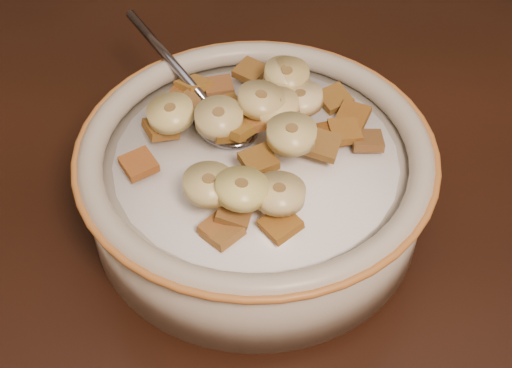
{
  "coord_description": "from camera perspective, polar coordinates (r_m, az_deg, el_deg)",
  "views": [
    {
      "loc": [
        -0.08,
        -0.22,
        1.13
      ],
      "look_at": [
        -0.04,
        0.12,
        0.78
      ],
      "focal_mm": 50.0,
      "sensor_mm": 36.0,
      "label": 1
    }
  ],
  "objects": [
    {
      "name": "table",
      "position": [
        0.46,
        6.72,
        -14.28
      ],
      "size": [
        1.43,
        0.94,
        0.04
      ],
      "primitive_type": "cube",
      "rotation": [
        0.0,
        0.0,
        -0.03
      ],
      "color": "black",
      "rests_on": "floor"
    },
    {
      "name": "chair",
      "position": [
        1.13,
        -10.18,
        6.88
      ],
      "size": [
        0.48,
        0.48,
        0.84
      ],
      "primitive_type": "cube",
      "rotation": [
        0.0,
        0.0,
        0.37
      ],
      "color": "#3A1D11",
      "rests_on": "floor"
    },
    {
      "name": "cereal_bowl",
      "position": [
        0.49,
        -0.0,
        -0.23
      ],
      "size": [
        0.23,
        0.23,
        0.05
      ],
      "primitive_type": "cylinder",
      "color": "#B0AB94",
      "rests_on": "table"
    },
    {
      "name": "milk",
      "position": [
        0.47,
        -0.0,
        2.03
      ],
      "size": [
        0.19,
        0.19,
        0.0
      ],
      "primitive_type": "cylinder",
      "color": "white",
      "rests_on": "cereal_bowl"
    },
    {
      "name": "spoon",
      "position": [
        0.49,
        -2.5,
        4.84
      ],
      "size": [
        0.06,
        0.07,
        0.01
      ],
      "primitive_type": "ellipsoid",
      "rotation": [
        0.0,
        0.0,
        3.65
      ],
      "color": "gray",
      "rests_on": "cereal_bowl"
    },
    {
      "name": "cereal_square_0",
      "position": [
        0.5,
        -5.17,
        6.39
      ],
      "size": [
        0.03,
        0.03,
        0.01
      ],
      "primitive_type": "cube",
      "rotation": [
        0.21,
        0.07,
        0.82
      ],
      "color": "olive",
      "rests_on": "milk"
    },
    {
      "name": "cereal_square_1",
      "position": [
        0.46,
        5.41,
        3.11
      ],
      "size": [
        0.03,
        0.03,
        0.01
      ],
      "primitive_type": "cube",
      "rotation": [
        0.17,
        -0.15,
        1.16
      ],
      "color": "brown",
      "rests_on": "milk"
    },
    {
      "name": "cereal_square_2",
      "position": [
        0.46,
        -2.29,
        4.44
      ],
      "size": [
        0.02,
        0.02,
        0.01
      ],
      "primitive_type": "cube",
      "rotation": [
        0.09,
        0.15,
        0.19
      ],
      "color": "brown",
      "rests_on": "milk"
    },
    {
      "name": "cereal_square_3",
      "position": [
        0.48,
        -7.61,
        4.42
      ],
      "size": [
        0.03,
        0.03,
        0.01
      ],
      "primitive_type": "cube",
      "rotation": [
        0.24,
        0.06,
        1.93
      ],
      "color": "brown",
      "rests_on": "milk"
    },
    {
      "name": "cereal_square_4",
      "position": [
        0.45,
        -1.52,
        4.49
      ],
      "size": [
        0.03,
        0.03,
        0.01
      ],
      "primitive_type": "cube",
      "rotation": [
        0.21,
        0.11,
        2.4
      ],
      "color": "#94651D",
      "rests_on": "milk"
    },
    {
      "name": "cereal_square_5",
      "position": [
        0.51,
        -5.63,
        7.34
      ],
      "size": [
        0.03,
        0.03,
        0.01
      ],
      "primitive_type": "cube",
      "rotation": [
        -0.04,
        0.12,
        1.19
      ],
      "color": "#9D5723",
      "rests_on": "milk"
    },
    {
      "name": "cereal_square_6",
      "position": [
        0.47,
        7.1,
        4.21
      ],
      "size": [
        0.02,
        0.02,
        0.01
      ],
      "primitive_type": "cube",
      "rotation": [
        0.03,
        -0.06,
        1.61
      ],
      "color": "#936123",
      "rests_on": "milk"
    },
    {
      "name": "cereal_square_7",
      "position": [
        0.49,
        2.96,
        6.18
      ],
      "size": [
        0.03,
        0.03,
        0.01
      ],
      "primitive_type": "cube",
      "rotation": [
        0.17,
        -0.01,
        2.77
      ],
      "color": "brown",
      "rests_on": "milk"
    },
    {
      "name": "cereal_square_8",
      "position": [
        0.46,
        -9.36,
        1.59
      ],
      "size": [
        0.03,
        0.03,
        0.01
      ],
      "primitive_type": "cube",
      "rotation": [
        -0.03,
        -0.07,
        2.02
      ],
      "color": "#9D5525",
      "rests_on": "milk"
    },
    {
      "name": "cereal_square_9",
      "position": [
        0.51,
        6.3,
        6.82
      ],
      "size": [
        0.03,
        0.03,
        0.01
      ],
      "primitive_type": "cube",
      "rotation": [
        0.12,
        -0.09,
        0.38
      ],
      "color": "brown",
      "rests_on": "milk"
    },
    {
      "name": "cereal_square_10",
      "position": [
        0.49,
        7.75,
        5.41
      ],
      "size": [
        0.03,
        0.03,
        0.01
      ],
      "primitive_type": "cube",
      "rotation": [
        -0.22,
        0.01,
        2.58
      ],
      "color": "#97621E",
      "rests_on": "milk"
    },
    {
      "name": "cereal_square_11",
      "position": [
        0.46,
        -0.36,
        5.12
      ],
      "size": [
        0.02,
        0.02,
        0.01
      ],
      "primitive_type": "cube",
      "rotation": [
        -0.21,
        0.05,
        1.64
      ],
      "color": "#9D6130",
      "rests_on": "milk"
    },
    {
      "name": "cereal_square_12",
      "position": [
        0.52,
        -0.44,
        9.01
      ],
      "size": [
        0.03,
        0.03,
        0.01
      ],
      "primitive_type": "cube",
      "rotation": [
        0.04,
        -0.08,
        0.85
      ],
      "color": "brown",
      "rests_on": "milk"
    },
    {
      "name": "cereal_square_13",
      "position": [
        0.43,
        -1.18,
        -0.72
      ],
      "size": [
        0.03,
        0.03,
        0.01
      ],
      "primitive_type": "cube",
      "rotation": [
        -0.01,
        -0.09,
        2.27
      ],
      "color": "brown",
      "rests_on": "milk"
    },
    {
      "name": "cereal_square_14",
      "position": [
        0.48,
        -2.37,
        6.16
      ],
      "size": [
        0.03,
        0.03,
        0.01
      ],
      "primitive_type": "cube",
      "rotation": [
        0.01,
        0.11,
        0.35
      ],
      "color": "brown",
      "rests_on": "milk"
    },
    {
      "name": "cereal_square_15",
      "position": [
        0.47,
        3.15,
        4.65
      ],
      "size": [
        0.02,
        0.02,
        0.01
      ],
      "primitive_type": "cube",
      "rotation": [
        0.01,
        -0.07,
        3.12
      ],
      "color": "#944917",
      "rests_on": "milk"
    },
    {
      "name": "cereal_square_16",
      "position": [
        0.48,
        6.32,
        4.01
      ],
      "size": [
        0.02,
        0.02,
        0.01
      ],
      "primitive_type": "cube",
      "rotation": [
        -0.01,
        -0.06,
        1.75
      ],
      "color": "brown",
      "rests_on": "milk"
    },
    {
      "name": "cereal_square_17",
      "position": [
        0.43,
        0.95,
        -0.47
      ],
      "size": [
        0.03,
        0.03,
        0.01
      ],
      "primitive_type": "cube",
      "rotation": [
        -0.01,
        0.18,
        1.88
      ],
      "color": "brown",
      "rests_on": "milk"
    },
    {
      "name": "cereal_square_18",
      "position": [
        0.42,
        -1.71,
        -2.18
      ],
      "size": [
        0.03,
        0.03,
        0.01
      ],
      "primitive_type": "cube",
      "rotation": [
        0.25,
        -0.09,
        1.22
      ],
      "color": "brown",
      "rests_on": "milk"
    },
    {
      "name": "cereal_square_19",
      "position": [
        0.42,
        -2.85,
        -3.67
      ],
      "size": [
        0.03,
        0.03,
        0.01
      ],
      "primitive_type": "cube",
      "rotation": [
        0.14,
        0.03,
        0.73
      ],
      "color": "brown",
      "rests_on": "milk"
    },
    {
      "name": "cereal_square_20",
      "position": [
        0.44,
        0.21,
        1.88
      ],
      "size": [
        0.03,
        0.03,
        0.01
      ],
      "primitive_type": "cube",
      "rotation": [
        0.03,
        -0.03,
        0.36
      ],
      "color": "brown",
      "rests_on": "milk"
    },
    {
      "name": "cereal_square_21",
      "position": [
        0.52,
        -3.01,
        7.78
      ],
      "size": [
        0.02,
        0.02,
        0.01
      ],
      "primitive_type": "cube",
      "rotation": [
        -0.03,
        0.05,
        1.64
      ],
      "color": "brown",
      "rests_on": "milk"
    },
    {
      "name": "cereal_square_22",
      "position": [
        0.5,
        -6.8,
        5.88
      ],
      "size": [
        0.03,
        0.03,
        0.01
      ],
      "primitive_type": "cube",
      "rotation": [
        0.24,
        0.12,
        0.63
      ],
      "color": "brown",
      "rests_on": "milk"
    },
    {
      "name": "cereal_square_23",
      "position": [
        0.48,
        8.91,
        3.46
      ],
      "size": [
        0.02,
        0.02,
        0.01
      ],
      "primitive_type": "cube",
      "rotation": [
        0.01,
        0.18,
        1.46
      ],
      "color": "brown",
      "rests_on": "milk"
    },
    {
      "name": "cereal_square_24",
      "position": [
        0.42,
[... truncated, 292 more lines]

